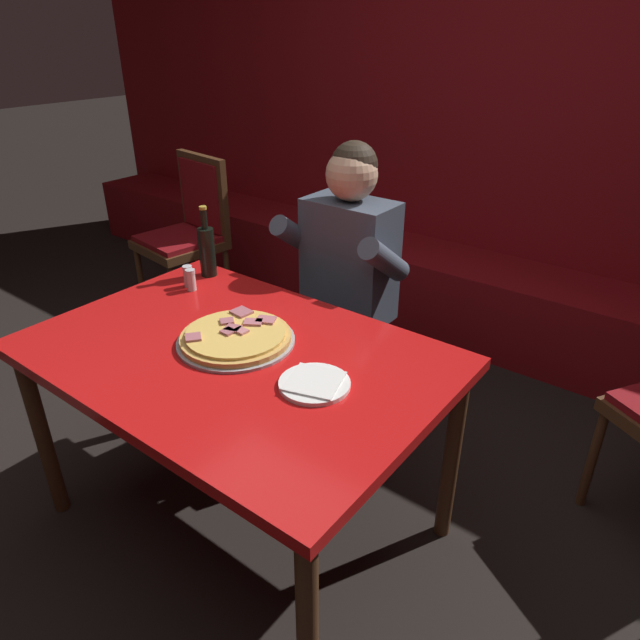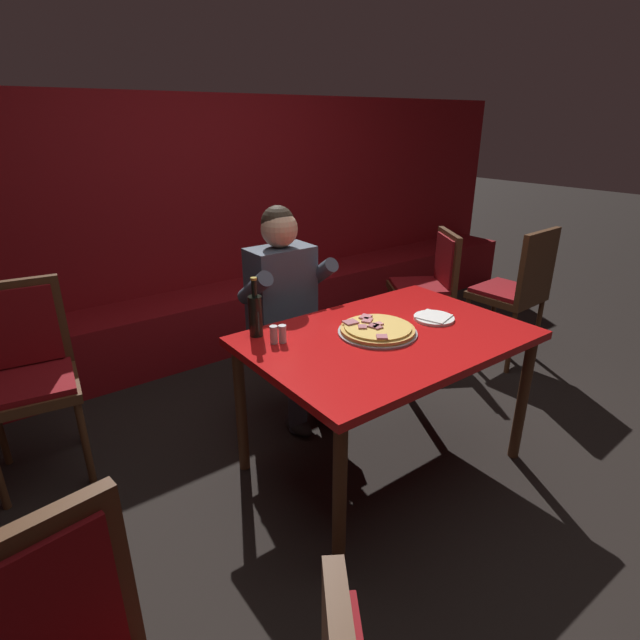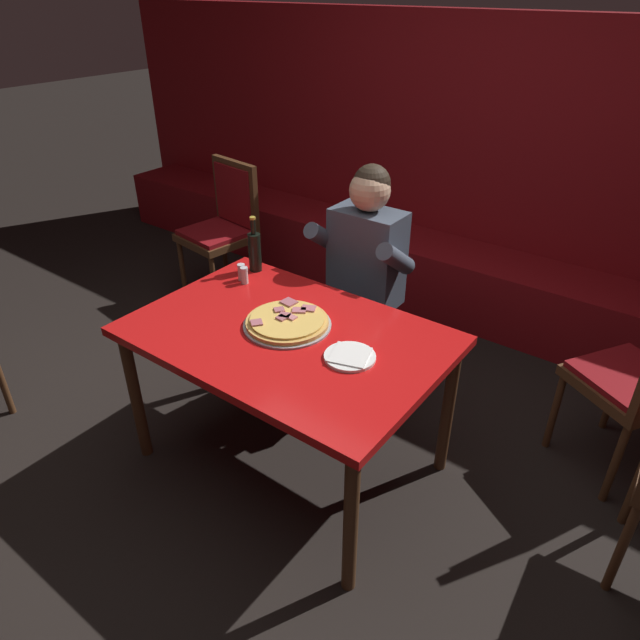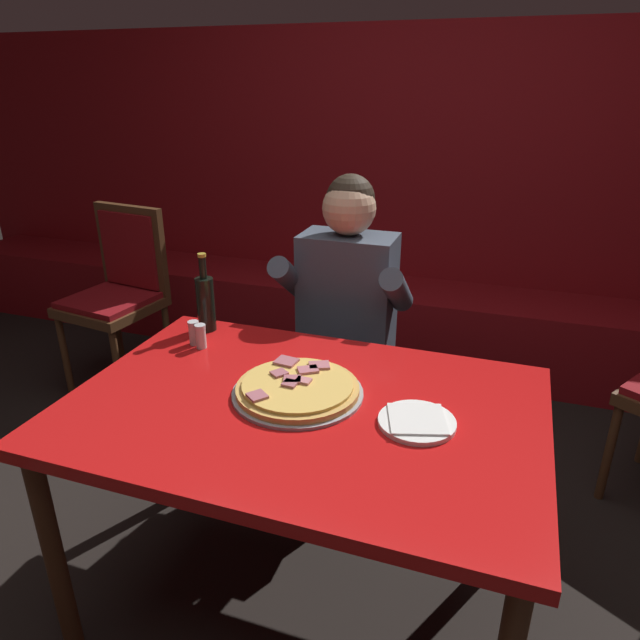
{
  "view_description": "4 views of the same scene",
  "coord_description": "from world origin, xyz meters",
  "px_view_note": "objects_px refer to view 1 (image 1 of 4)",
  "views": [
    {
      "loc": [
        1.18,
        -1.08,
        1.69
      ],
      "look_at": [
        0.14,
        0.28,
        0.79
      ],
      "focal_mm": 32.0,
      "sensor_mm": 36.0,
      "label": 1
    },
    {
      "loc": [
        -1.59,
        -1.58,
        1.73
      ],
      "look_at": [
        -0.21,
        0.28,
        0.79
      ],
      "focal_mm": 28.0,
      "sensor_mm": 36.0,
      "label": 2
    },
    {
      "loc": [
        1.36,
        -1.58,
        2.06
      ],
      "look_at": [
        0.08,
        0.14,
        0.77
      ],
      "focal_mm": 32.0,
      "sensor_mm": 36.0,
      "label": 3
    },
    {
      "loc": [
        0.51,
        -1.32,
        1.61
      ],
      "look_at": [
        -0.02,
        0.22,
        0.92
      ],
      "focal_mm": 32.0,
      "sensor_mm": 36.0,
      "label": 4
    }
  ],
  "objects_px": {
    "diner_seated_blue_shirt": "(338,283)",
    "beer_bottle": "(207,250)",
    "pizza": "(236,337)",
    "dining_chair_far_left": "(190,227)",
    "main_dining_table": "(236,371)",
    "plate_white_paper": "(315,383)",
    "shaker_parmesan": "(188,277)",
    "shaker_oregano": "(191,281)"
  },
  "relations": [
    {
      "from": "main_dining_table",
      "to": "pizza",
      "type": "height_order",
      "value": "pizza"
    },
    {
      "from": "beer_bottle",
      "to": "pizza",
      "type": "bearing_deg",
      "value": -34.18
    },
    {
      "from": "pizza",
      "to": "diner_seated_blue_shirt",
      "type": "bearing_deg",
      "value": 96.11
    },
    {
      "from": "pizza",
      "to": "dining_chair_far_left",
      "type": "relative_size",
      "value": 0.39
    },
    {
      "from": "main_dining_table",
      "to": "diner_seated_blue_shirt",
      "type": "distance_m",
      "value": 0.72
    },
    {
      "from": "diner_seated_blue_shirt",
      "to": "beer_bottle",
      "type": "bearing_deg",
      "value": -140.56
    },
    {
      "from": "plate_white_paper",
      "to": "shaker_oregano",
      "type": "relative_size",
      "value": 2.44
    },
    {
      "from": "pizza",
      "to": "plate_white_paper",
      "type": "bearing_deg",
      "value": -6.51
    },
    {
      "from": "shaker_oregano",
      "to": "shaker_parmesan",
      "type": "bearing_deg",
      "value": 154.37
    },
    {
      "from": "shaker_parmesan",
      "to": "shaker_oregano",
      "type": "distance_m",
      "value": 0.04
    },
    {
      "from": "main_dining_table",
      "to": "diner_seated_blue_shirt",
      "type": "height_order",
      "value": "diner_seated_blue_shirt"
    },
    {
      "from": "plate_white_paper",
      "to": "diner_seated_blue_shirt",
      "type": "height_order",
      "value": "diner_seated_blue_shirt"
    },
    {
      "from": "shaker_parmesan",
      "to": "pizza",
      "type": "bearing_deg",
      "value": -23.6
    },
    {
      "from": "plate_white_paper",
      "to": "beer_bottle",
      "type": "distance_m",
      "value": 0.93
    },
    {
      "from": "pizza",
      "to": "dining_chair_far_left",
      "type": "height_order",
      "value": "dining_chair_far_left"
    },
    {
      "from": "pizza",
      "to": "shaker_oregano",
      "type": "height_order",
      "value": "shaker_oregano"
    },
    {
      "from": "main_dining_table",
      "to": "pizza",
      "type": "distance_m",
      "value": 0.11
    },
    {
      "from": "pizza",
      "to": "main_dining_table",
      "type": "bearing_deg",
      "value": -53.39
    },
    {
      "from": "main_dining_table",
      "to": "shaker_oregano",
      "type": "xyz_separation_m",
      "value": [
        -0.46,
        0.23,
        0.12
      ]
    },
    {
      "from": "pizza",
      "to": "diner_seated_blue_shirt",
      "type": "relative_size",
      "value": 0.3
    },
    {
      "from": "plate_white_paper",
      "to": "dining_chair_far_left",
      "type": "distance_m",
      "value": 2.07
    },
    {
      "from": "beer_bottle",
      "to": "diner_seated_blue_shirt",
      "type": "xyz_separation_m",
      "value": [
        0.41,
        0.34,
        -0.15
      ]
    },
    {
      "from": "diner_seated_blue_shirt",
      "to": "dining_chair_far_left",
      "type": "relative_size",
      "value": 1.28
    },
    {
      "from": "main_dining_table",
      "to": "dining_chair_far_left",
      "type": "relative_size",
      "value": 1.36
    },
    {
      "from": "shaker_parmesan",
      "to": "shaker_oregano",
      "type": "xyz_separation_m",
      "value": [
        0.04,
        -0.02,
        0.0
      ]
    },
    {
      "from": "beer_bottle",
      "to": "shaker_oregano",
      "type": "bearing_deg",
      "value": -68.3
    },
    {
      "from": "main_dining_table",
      "to": "shaker_parmesan",
      "type": "xyz_separation_m",
      "value": [
        -0.5,
        0.25,
        0.12
      ]
    },
    {
      "from": "shaker_oregano",
      "to": "pizza",
      "type": "bearing_deg",
      "value": -23.42
    },
    {
      "from": "dining_chair_far_left",
      "to": "pizza",
      "type": "bearing_deg",
      "value": -35.49
    },
    {
      "from": "pizza",
      "to": "plate_white_paper",
      "type": "height_order",
      "value": "pizza"
    },
    {
      "from": "plate_white_paper",
      "to": "dining_chair_far_left",
      "type": "relative_size",
      "value": 0.21
    },
    {
      "from": "diner_seated_blue_shirt",
      "to": "pizza",
      "type": "bearing_deg",
      "value": -83.89
    },
    {
      "from": "main_dining_table",
      "to": "plate_white_paper",
      "type": "height_order",
      "value": "plate_white_paper"
    },
    {
      "from": "shaker_parmesan",
      "to": "dining_chair_far_left",
      "type": "bearing_deg",
      "value": 139.69
    },
    {
      "from": "main_dining_table",
      "to": "diner_seated_blue_shirt",
      "type": "relative_size",
      "value": 1.06
    },
    {
      "from": "plate_white_paper",
      "to": "shaker_oregano",
      "type": "xyz_separation_m",
      "value": [
        -0.79,
        0.23,
        0.03
      ]
    },
    {
      "from": "shaker_parmesan",
      "to": "dining_chair_far_left",
      "type": "distance_m",
      "value": 1.26
    },
    {
      "from": "pizza",
      "to": "shaker_parmesan",
      "type": "bearing_deg",
      "value": 156.4
    },
    {
      "from": "plate_white_paper",
      "to": "shaker_parmesan",
      "type": "relative_size",
      "value": 2.44
    },
    {
      "from": "main_dining_table",
      "to": "shaker_oregano",
      "type": "bearing_deg",
      "value": 153.54
    },
    {
      "from": "main_dining_table",
      "to": "plate_white_paper",
      "type": "relative_size",
      "value": 6.43
    },
    {
      "from": "plate_white_paper",
      "to": "pizza",
      "type": "bearing_deg",
      "value": 173.49
    }
  ]
}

